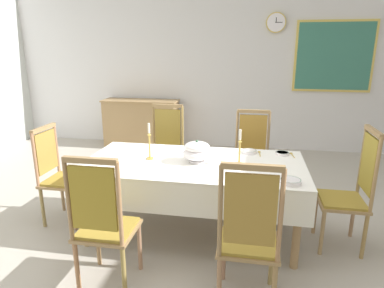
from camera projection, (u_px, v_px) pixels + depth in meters
The scene contains 21 objects.
ground at pixel (194, 232), 3.53m from camera, with size 8.18×6.48×0.04m, color #AEA69B.
back_wall at pixel (225, 58), 6.17m from camera, with size 8.18×0.08×3.34m, color silver.
dining_table at pixel (193, 169), 3.31m from camera, with size 2.14×1.07×0.76m.
tablecloth at pixel (193, 169), 3.31m from camera, with size 2.16×1.09×0.31m.
chair_south_a at pixel (103, 222), 2.55m from camera, with size 0.44×0.42×1.12m.
chair_north_a at pixel (166, 150), 4.33m from camera, with size 0.44×0.42×1.15m.
chair_south_b at pixel (249, 235), 2.35m from camera, with size 0.44×0.42×1.15m.
chair_north_b at pixel (252, 156), 4.14m from camera, with size 0.44×0.42×1.12m.
chair_head_west at pixel (59, 173), 3.61m from camera, with size 0.42×0.44×1.06m.
chair_head_east at pixel (351, 190), 3.09m from camera, with size 0.42×0.44×1.17m.
soup_tureen at pixel (197, 151), 3.26m from camera, with size 0.28×0.28×0.22m.
candlestick_west at pixel (149, 145), 3.33m from camera, with size 0.07×0.07×0.37m.
candlestick_east at pixel (240, 151), 3.18m from camera, with size 0.07×0.07×0.34m.
bowl_near_left at pixel (250, 151), 3.56m from camera, with size 0.15×0.15×0.03m.
bowl_near_right at pixel (282, 153), 3.51m from camera, with size 0.14×0.14×0.03m.
bowl_far_left at pixel (291, 181), 2.75m from camera, with size 0.17×0.17×0.04m.
spoon_primary at pixel (259, 152), 3.57m from camera, with size 0.03×0.18×0.01m.
spoon_secondary at pixel (292, 154), 3.52m from camera, with size 0.04×0.18×0.01m.
sideboard at pixel (141, 123), 6.47m from camera, with size 1.44×0.48×0.90m.
mounted_clock at pixel (276, 23), 5.78m from camera, with size 0.34×0.06×0.34m.
framed_painting at pixel (334, 56), 5.77m from camera, with size 1.31×0.05×1.21m.
Camera 1 is at (0.55, -3.09, 1.83)m, focal length 31.31 mm.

